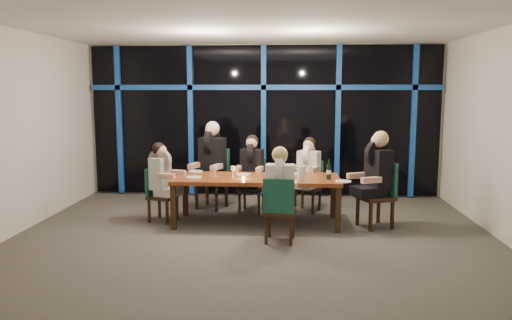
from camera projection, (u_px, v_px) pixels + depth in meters
The scene contains 29 objects.
room at pixel (253, 96), 6.89m from camera, with size 7.04×7.00×3.02m.
window_wall at pixel (264, 118), 9.85m from camera, with size 6.86×0.43×2.94m.
dining_table at pixel (257, 181), 7.87m from camera, with size 2.60×1.00×0.75m.
chair_far_left at pixel (214, 175), 8.98m from camera, with size 0.63×0.63×1.06m.
chair_far_mid at pixel (253, 182), 8.73m from camera, with size 0.49×0.49×0.92m.
chair_far_right at pixel (309, 183), 8.75m from camera, with size 0.54×0.54×0.89m.
chair_end_left at pixel (158, 191), 8.05m from camera, with size 0.50×0.50×0.88m.
chair_end_right at pixel (380, 191), 7.69m from camera, with size 0.62×0.62×1.02m.
chair_near_mid at pixel (279, 207), 6.87m from camera, with size 0.46×0.46×0.92m.
diner_far_left at pixel (211, 152), 8.84m from camera, with size 0.64×0.73×1.04m.
diner_far_mid at pixel (252, 162), 8.61m from camera, with size 0.50×0.61×0.89m.
diner_far_right at pixel (308, 163), 8.63m from camera, with size 0.56×0.61×0.86m.
diner_end_left at pixel (162, 170), 7.98m from camera, with size 0.59×0.50×0.85m.
diner_end_right at pixel (376, 165), 7.60m from camera, with size 0.70×0.63×0.99m.
diner_near_mid at pixel (280, 180), 6.89m from camera, with size 0.48×0.59×0.90m.
plate_far_left at pixel (196, 171), 8.36m from camera, with size 0.24×0.24×0.01m, color white.
plate_far_mid at pixel (243, 174), 8.08m from camera, with size 0.24×0.24×0.01m, color white.
plate_far_right at pixel (295, 173), 8.15m from camera, with size 0.24×0.24×0.01m, color white.
plate_end_left at pixel (194, 177), 7.81m from camera, with size 0.24×0.24×0.01m, color white.
plate_end_right at pixel (341, 181), 7.45m from camera, with size 0.24×0.24×0.01m, color white.
plate_near_mid at pixel (284, 181), 7.46m from camera, with size 0.24×0.24×0.01m, color white.
wine_bottle at pixel (329, 172), 7.64m from camera, with size 0.07×0.07×0.31m.
water_pitcher at pixel (301, 173), 7.57m from camera, with size 0.13×0.12×0.21m.
tea_light at pixel (243, 178), 7.70m from camera, with size 0.05×0.05×0.03m, color #FFAA4C.
wine_glass_a at pixel (233, 169), 7.84m from camera, with size 0.07×0.07×0.18m.
wine_glass_b at pixel (269, 167), 7.94m from camera, with size 0.07×0.07×0.19m.
wine_glass_c at pixel (288, 169), 7.83m from camera, with size 0.07×0.07×0.18m.
wine_glass_d at pixel (215, 168), 7.89m from camera, with size 0.07×0.07×0.18m.
wine_glass_e at pixel (310, 169), 7.95m from camera, with size 0.06×0.06×0.16m.
Camera 1 is at (0.49, -6.93, 2.12)m, focal length 35.00 mm.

